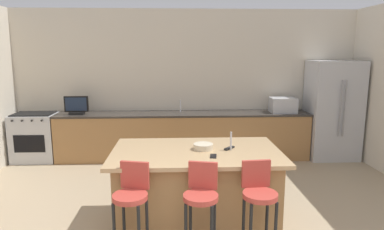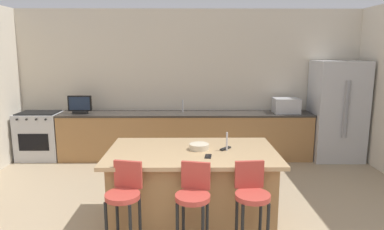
{
  "view_description": "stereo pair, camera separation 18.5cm",
  "coord_description": "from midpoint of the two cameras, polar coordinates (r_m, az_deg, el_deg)",
  "views": [
    {
      "loc": [
        -0.19,
        -1.94,
        2.08
      ],
      "look_at": [
        0.04,
        3.25,
        1.1
      ],
      "focal_mm": 32.05,
      "sensor_mm": 36.0,
      "label": 1
    },
    {
      "loc": [
        -0.0,
        -1.94,
        2.08
      ],
      "look_at": [
        0.04,
        3.25,
        1.1
      ],
      "focal_mm": 32.05,
      "sensor_mm": 36.0,
      "label": 2
    }
  ],
  "objects": [
    {
      "name": "range_oven",
      "position": [
        7.25,
        -25.24,
        -3.33
      ],
      "size": [
        0.8,
        0.63,
        0.92
      ],
      "color": "#B7BABF",
      "rests_on": "ground_plane"
    },
    {
      "name": "sink_faucet_island",
      "position": [
        4.03,
        5.19,
        -4.34
      ],
      "size": [
        0.02,
        0.02,
        0.22
      ],
      "primitive_type": "cylinder",
      "color": "#B2B2B7",
      "rests_on": "kitchen_island"
    },
    {
      "name": "fruit_bowl",
      "position": [
        4.06,
        0.58,
        -5.28
      ],
      "size": [
        0.23,
        0.23,
        0.07
      ],
      "primitive_type": "cylinder",
      "color": "beige",
      "rests_on": "kitchen_island"
    },
    {
      "name": "bar_stool_right",
      "position": [
        3.51,
        9.53,
        -14.25
      ],
      "size": [
        0.34,
        0.35,
        1.01
      ],
      "rotation": [
        0.0,
        0.0,
        0.08
      ],
      "color": "#B23D33",
      "rests_on": "ground_plane"
    },
    {
      "name": "bar_stool_center",
      "position": [
        3.44,
        -0.05,
        -14.71
      ],
      "size": [
        0.35,
        0.37,
        1.01
      ],
      "rotation": [
        0.0,
        0.0,
        -0.22
      ],
      "color": "#B23D33",
      "rests_on": "ground_plane"
    },
    {
      "name": "cell_phone",
      "position": [
        3.81,
        2.18,
        -6.85
      ],
      "size": [
        0.09,
        0.16,
        0.01
      ],
      "primitive_type": "cube",
      "rotation": [
        0.0,
        0.0,
        -0.13
      ],
      "color": "black",
      "rests_on": "kitchen_island"
    },
    {
      "name": "bar_stool_left",
      "position": [
        3.51,
        -11.56,
        -14.4
      ],
      "size": [
        0.35,
        0.37,
        1.01
      ],
      "rotation": [
        0.0,
        0.0,
        -0.22
      ],
      "color": "#B23D33",
      "rests_on": "ground_plane"
    },
    {
      "name": "microwave",
      "position": [
        6.85,
        14.15,
        1.62
      ],
      "size": [
        0.48,
        0.36,
        0.28
      ],
      "primitive_type": "cube",
      "color": "#B7BABF",
      "rests_on": "counter_back"
    },
    {
      "name": "sink_faucet_back",
      "position": [
        6.67,
        -2.75,
        1.5
      ],
      "size": [
        0.02,
        0.02,
        0.24
      ],
      "primitive_type": "cylinder",
      "color": "#B2B2B7",
      "rests_on": "counter_back"
    },
    {
      "name": "wall_back",
      "position": [
        6.89,
        -1.73,
        5.29
      ],
      "size": [
        7.21,
        0.12,
        2.88
      ],
      "primitive_type": "cube",
      "color": "beige",
      "rests_on": "ground_plane"
    },
    {
      "name": "tv_remote",
      "position": [
        4.1,
        4.93,
        -5.52
      ],
      "size": [
        0.15,
        0.16,
        0.02
      ],
      "primitive_type": "cube",
      "rotation": [
        0.0,
        0.0,
        -0.72
      ],
      "color": "black",
      "rests_on": "kitchen_island"
    },
    {
      "name": "counter_back",
      "position": [
        6.69,
        -2.22,
        -3.46
      ],
      "size": [
        4.84,
        0.62,
        0.9
      ],
      "color": "#9E7042",
      "rests_on": "ground_plane"
    },
    {
      "name": "tv_monitor",
      "position": [
        6.81,
        -19.41,
        1.41
      ],
      "size": [
        0.44,
        0.16,
        0.34
      ],
      "color": "black",
      "rests_on": "counter_back"
    },
    {
      "name": "refrigerator",
      "position": [
        7.15,
        21.66,
        0.78
      ],
      "size": [
        0.93,
        0.76,
        1.9
      ],
      "color": "#B7BABF",
      "rests_on": "ground_plane"
    },
    {
      "name": "kitchen_island",
      "position": [
        4.18,
        -0.61,
        -11.93
      ],
      "size": [
        1.97,
        1.19,
        0.93
      ],
      "color": "black",
      "rests_on": "ground_plane"
    }
  ]
}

